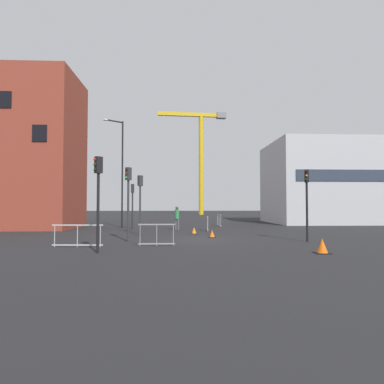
# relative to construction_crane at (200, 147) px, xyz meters

# --- Properties ---
(ground) EXTENTS (160.00, 160.00, 0.00)m
(ground) POSITION_rel_construction_crane_xyz_m (-3.18, -43.80, -13.02)
(ground) COLOR black
(brick_building) EXTENTS (8.93, 6.57, 13.02)m
(brick_building) POSITION_rel_construction_crane_xyz_m (-17.49, -34.43, -6.51)
(brick_building) COLOR brown
(brick_building) RESTS_ON ground
(office_block) EXTENTS (11.65, 9.84, 8.74)m
(office_block) POSITION_rel_construction_crane_xyz_m (11.73, -27.51, -8.65)
(office_block) COLOR #B7B7BC
(office_block) RESTS_ON ground
(construction_crane) EXTENTS (13.36, 2.03, 19.94)m
(construction_crane) POSITION_rel_construction_crane_xyz_m (0.00, 0.00, 0.00)
(construction_crane) COLOR gold
(construction_crane) RESTS_ON ground
(streetlamp_tall) EXTENTS (1.59, 1.17, 9.30)m
(streetlamp_tall) POSITION_rel_construction_crane_xyz_m (-9.33, -34.21, -7.67)
(streetlamp_tall) COLOR black
(streetlamp_tall) RESTS_ON ground
(traffic_light_near) EXTENTS (0.25, 0.37, 3.68)m
(traffic_light_near) POSITION_rel_construction_crane_xyz_m (-8.02, -36.00, -10.53)
(traffic_light_near) COLOR #232326
(traffic_light_near) RESTS_ON ground
(traffic_light_crosswalk) EXTENTS (0.32, 0.39, 3.95)m
(traffic_light_crosswalk) POSITION_rel_construction_crane_xyz_m (2.73, -45.10, -10.36)
(traffic_light_crosswalk) COLOR black
(traffic_light_crosswalk) RESTS_ON ground
(traffic_light_far) EXTENTS (0.37, 0.37, 4.06)m
(traffic_light_far) POSITION_rel_construction_crane_xyz_m (-7.70, -48.77, -10.29)
(traffic_light_far) COLOR black
(traffic_light_far) RESTS_ON ground
(traffic_light_corner) EXTENTS (0.36, 0.38, 4.08)m
(traffic_light_corner) POSITION_rel_construction_crane_xyz_m (-7.08, -44.52, -10.28)
(traffic_light_corner) COLOR #2D2D30
(traffic_light_corner) RESTS_ON ground
(traffic_light_island) EXTENTS (0.37, 0.37, 3.95)m
(traffic_light_island) POSITION_rel_construction_crane_xyz_m (-6.82, -41.01, -10.36)
(traffic_light_island) COLOR #2D2D30
(traffic_light_island) RESTS_ON ground
(pedestrian_walking) EXTENTS (0.34, 0.34, 1.87)m
(pedestrian_walking) POSITION_rel_construction_crane_xyz_m (-4.40, -36.81, -11.92)
(pedestrian_walking) COLOR #4C4C51
(pedestrian_walking) RESTS_ON ground
(safety_barrier_rear) EXTENTS (0.20, 1.99, 1.08)m
(safety_barrier_rear) POSITION_rel_construction_crane_xyz_m (-2.06, -37.85, -12.46)
(safety_barrier_rear) COLOR #9EA0A5
(safety_barrier_rear) RESTS_ON ground
(safety_barrier_front) EXTENTS (2.45, 0.21, 1.08)m
(safety_barrier_front) POSITION_rel_construction_crane_xyz_m (-9.13, -46.80, -12.45)
(safety_barrier_front) COLOR #B2B5BA
(safety_barrier_front) RESTS_ON ground
(safety_barrier_left_run) EXTENTS (1.82, 0.07, 1.08)m
(safety_barrier_left_run) POSITION_rel_construction_crane_xyz_m (-5.37, -46.48, -12.46)
(safety_barrier_left_run) COLOR gray
(safety_barrier_left_run) RESTS_ON ground
(safety_barrier_right_run) EXTENTS (0.08, 2.38, 1.08)m
(safety_barrier_right_run) POSITION_rel_construction_crane_xyz_m (-0.55, -32.90, -12.45)
(safety_barrier_right_run) COLOR #9EA0A5
(safety_barrier_right_run) RESTS_ON ground
(traffic_cone_striped) EXTENTS (0.47, 0.47, 0.47)m
(traffic_cone_striped) POSITION_rel_construction_crane_xyz_m (-3.21, -40.15, -12.80)
(traffic_cone_striped) COLOR black
(traffic_cone_striped) RESTS_ON ground
(traffic_cone_by_barrier) EXTENTS (0.62, 0.62, 0.62)m
(traffic_cone_by_barrier) POSITION_rel_construction_crane_xyz_m (1.69, -49.24, -12.73)
(traffic_cone_by_barrier) COLOR black
(traffic_cone_by_barrier) RESTS_ON ground
(traffic_cone_orange) EXTENTS (0.45, 0.45, 0.46)m
(traffic_cone_orange) POSITION_rel_construction_crane_xyz_m (-2.22, -42.56, -12.81)
(traffic_cone_orange) COLOR black
(traffic_cone_orange) RESTS_ON ground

